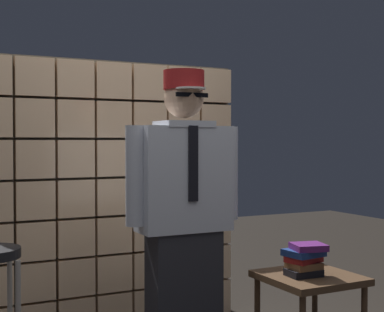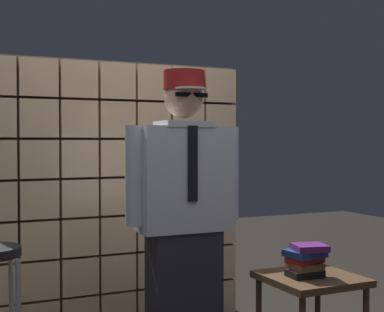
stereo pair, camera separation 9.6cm
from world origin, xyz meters
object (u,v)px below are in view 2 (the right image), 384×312
Objects in this scene: book_stack at (306,259)px; coffee_mug at (303,269)px; side_table at (311,288)px; standing_person at (184,218)px.

book_stack is 0.06m from coffee_mug.
coffee_mug reaches higher than side_table.
standing_person is 13.77× the size of coffee_mug.
coffee_mug is at bearing -19.16° from standing_person.
side_table is 2.35× the size of book_stack.
coffee_mug is (0.65, -0.23, -0.30)m from standing_person.
side_table is at bearing 18.01° from coffee_mug.
coffee_mug is (-0.02, -0.01, -0.05)m from book_stack.
book_stack reaches higher than coffee_mug.
book_stack is 1.87× the size of coffee_mug.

